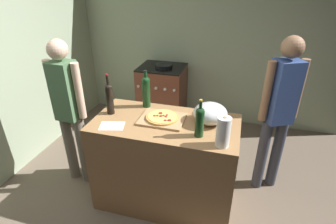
{
  "coord_description": "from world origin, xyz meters",
  "views": [
    {
      "loc": [
        0.58,
        -1.4,
        2.09
      ],
      "look_at": [
        -0.0,
        0.66,
        0.97
      ],
      "focal_mm": 28.06,
      "sensor_mm": 36.0,
      "label": 1
    }
  ],
  "objects": [
    {
      "name": "person_in_red",
      "position": [
        1.0,
        1.06,
        0.95
      ],
      "size": [
        0.37,
        0.28,
        1.64
      ],
      "color": "#383D4C",
      "rests_on": "ground_plane"
    },
    {
      "name": "ground_plane",
      "position": [
        0.0,
        1.22,
        -0.01
      ],
      "size": [
        4.25,
        3.05,
        0.02
      ],
      "primitive_type": "cube",
      "color": "#6B5B4C"
    },
    {
      "name": "wine_bottle_amber",
      "position": [
        -0.27,
        0.82,
        1.09
      ],
      "size": [
        0.08,
        0.08,
        0.38
      ],
      "color": "#143819",
      "rests_on": "counter"
    },
    {
      "name": "pizza",
      "position": [
        -0.04,
        0.59,
        0.95
      ],
      "size": [
        0.29,
        0.29,
        0.03
      ],
      "color": "tan",
      "rests_on": "cutting_board"
    },
    {
      "name": "kitchen_wall_left",
      "position": [
        -1.88,
        1.22,
        1.3
      ],
      "size": [
        0.1,
        3.05,
        2.6
      ],
      "primitive_type": "cube",
      "color": "#99A889",
      "rests_on": "ground_plane"
    },
    {
      "name": "cutting_board",
      "position": [
        -0.04,
        0.59,
        0.93
      ],
      "size": [
        0.4,
        0.32,
        0.02
      ],
      "primitive_type": "cube",
      "color": "tan",
      "rests_on": "counter"
    },
    {
      "name": "recipe_sheet",
      "position": [
        -0.43,
        0.37,
        0.92
      ],
      "size": [
        0.24,
        0.2,
        0.0
      ],
      "primitive_type": "cube",
      "rotation": [
        0.0,
        0.0,
        0.26
      ],
      "color": "white",
      "rests_on": "counter"
    },
    {
      "name": "person_in_stripes",
      "position": [
        -1.03,
        0.61,
        0.91
      ],
      "size": [
        0.39,
        0.21,
        1.59
      ],
      "color": "slate",
      "rests_on": "ground_plane"
    },
    {
      "name": "wine_bottle_clear",
      "position": [
        -0.55,
        0.59,
        1.09
      ],
      "size": [
        0.07,
        0.07,
        0.39
      ],
      "color": "black",
      "rests_on": "counter"
    },
    {
      "name": "counter",
      "position": [
        -0.0,
        0.56,
        0.46
      ],
      "size": [
        1.32,
        0.68,
        0.92
      ],
      "primitive_type": "cube",
      "color": "#9E7247",
      "rests_on": "ground_plane"
    },
    {
      "name": "kitchen_wall_rear",
      "position": [
        0.0,
        2.5,
        1.3
      ],
      "size": [
        4.25,
        0.1,
        2.6
      ],
      "primitive_type": "cube",
      "color": "#99A889",
      "rests_on": "ground_plane"
    },
    {
      "name": "mixing_bowl",
      "position": [
        0.38,
        0.66,
        1.01
      ],
      "size": [
        0.3,
        0.3,
        0.18
      ],
      "color": "#B2B2B7",
      "rests_on": "counter"
    },
    {
      "name": "stove",
      "position": [
        -0.5,
        2.1,
        0.47
      ],
      "size": [
        0.65,
        0.59,
        0.96
      ],
      "color": "brown",
      "rests_on": "ground_plane"
    },
    {
      "name": "wine_bottle_green",
      "position": [
        0.33,
        0.42,
        1.06
      ],
      "size": [
        0.07,
        0.07,
        0.33
      ],
      "color": "#143819",
      "rests_on": "counter"
    },
    {
      "name": "paper_towel_roll",
      "position": [
        0.52,
        0.33,
        1.04
      ],
      "size": [
        0.11,
        0.11,
        0.25
      ],
      "color": "white",
      "rests_on": "counter"
    }
  ]
}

